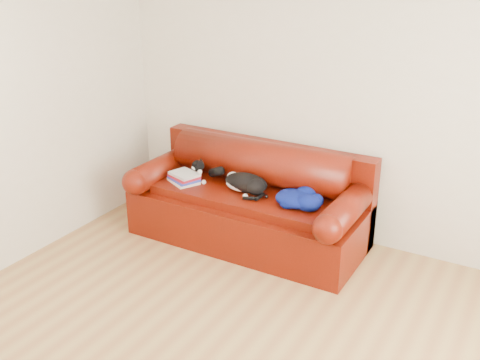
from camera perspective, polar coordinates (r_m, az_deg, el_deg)
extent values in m
plane|color=#906139|center=(3.86, -0.75, -17.76)|extent=(4.50, 4.50, 0.00)
cube|color=beige|center=(4.93, 11.21, 7.96)|extent=(4.50, 0.02, 2.60)
cube|color=#390902|center=(5.14, 0.83, -3.97)|extent=(2.10, 0.90, 0.42)
cube|color=#390902|center=(5.00, 0.57, -1.72)|extent=(1.66, 0.62, 0.10)
cylinder|color=black|center=(5.46, -9.49, -4.84)|extent=(0.06, 0.06, 0.05)
cylinder|color=black|center=(4.63, 9.04, -10.07)|extent=(0.06, 0.06, 0.05)
cylinder|color=black|center=(5.92, -5.50, -2.36)|extent=(0.06, 0.06, 0.05)
cylinder|color=black|center=(5.18, 11.73, -6.59)|extent=(0.06, 0.06, 0.05)
cube|color=#390902|center=(5.34, 2.73, -0.42)|extent=(2.10, 0.18, 0.85)
cylinder|color=#390902|center=(5.16, 2.21, 1.79)|extent=(1.70, 0.40, 0.40)
cylinder|color=#390902|center=(5.48, -7.67, 1.30)|extent=(0.24, 0.88, 0.24)
sphere|color=#390902|center=(5.17, -10.60, -0.21)|extent=(0.24, 0.24, 0.24)
cylinder|color=#390902|center=(4.66, 10.90, -2.76)|extent=(0.24, 0.88, 0.24)
sphere|color=#390902|center=(4.29, 8.91, -4.93)|extent=(0.24, 0.24, 0.24)
cube|color=beige|center=(5.20, -5.69, -0.12)|extent=(0.34, 0.31, 0.02)
cube|color=white|center=(5.20, -5.69, -0.12)|extent=(0.32, 0.29, 0.02)
cube|color=#2034B1|center=(5.19, -5.70, 0.13)|extent=(0.33, 0.30, 0.02)
cube|color=white|center=(5.19, -5.70, 0.13)|extent=(0.31, 0.28, 0.02)
cube|color=#A91322|center=(5.18, -5.71, 0.39)|extent=(0.31, 0.28, 0.02)
cube|color=white|center=(5.18, -5.71, 0.39)|extent=(0.30, 0.26, 0.02)
cube|color=silver|center=(5.17, -5.73, 0.64)|extent=(0.30, 0.26, 0.02)
cube|color=white|center=(5.17, -5.73, 0.64)|extent=(0.28, 0.25, 0.02)
ellipsoid|color=black|center=(4.95, 0.62, -0.27)|extent=(0.46, 0.36, 0.17)
ellipsoid|color=white|center=(4.95, 0.05, -0.67)|extent=(0.31, 0.23, 0.11)
ellipsoid|color=white|center=(5.05, -0.72, 0.26)|extent=(0.15, 0.14, 0.10)
ellipsoid|color=black|center=(4.87, 1.60, -0.82)|extent=(0.22, 0.22, 0.14)
ellipsoid|color=black|center=(5.13, -1.19, 1.18)|extent=(0.15, 0.15, 0.10)
ellipsoid|color=white|center=(5.12, -1.55, 0.96)|extent=(0.07, 0.07, 0.04)
sphere|color=#BF7272|center=(5.12, -1.72, 0.99)|extent=(0.01, 0.01, 0.01)
cone|color=black|center=(5.09, -1.37, 1.58)|extent=(0.06, 0.05, 0.05)
cone|color=black|center=(5.12, -0.85, 1.72)|extent=(0.06, 0.05, 0.05)
cylinder|color=black|center=(4.81, 2.01, -1.72)|extent=(0.04, 0.14, 0.04)
sphere|color=white|center=(5.10, -1.11, -0.39)|extent=(0.04, 0.04, 0.04)
sphere|color=white|center=(4.84, 0.54, -1.66)|extent=(0.04, 0.04, 0.04)
ellipsoid|color=#07024D|center=(4.73, 5.76, -1.85)|extent=(0.36, 0.33, 0.12)
ellipsoid|color=#07024D|center=(4.64, 6.92, -2.25)|extent=(0.22, 0.19, 0.14)
ellipsoid|color=#07024D|center=(4.82, 5.12, -1.52)|extent=(0.22, 0.25, 0.09)
ellipsoid|color=#07024D|center=(4.80, 6.70, -1.39)|extent=(0.19, 0.15, 0.14)
ellipsoid|color=#07024D|center=(4.68, 4.89, -2.31)|extent=(0.14, 0.15, 0.09)
ellipsoid|color=white|center=(4.65, 6.13, -2.08)|extent=(0.16, 0.06, 0.04)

